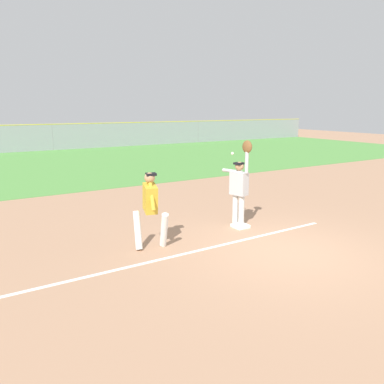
{
  "coord_description": "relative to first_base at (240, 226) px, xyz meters",
  "views": [
    {
      "loc": [
        -5.84,
        -5.68,
        3.08
      ],
      "look_at": [
        -1.09,
        2.17,
        1.05
      ],
      "focal_mm": 35.78,
      "sensor_mm": 36.0,
      "label": 1
    }
  ],
  "objects": [
    {
      "name": "runner",
      "position": [
        -2.66,
        -0.18,
        0.96
      ],
      "size": [
        0.76,
        0.84,
        1.72
      ],
      "rotation": [
        0.0,
        0.0,
        -0.25
      ],
      "color": "white",
      "rests_on": "ground_plane"
    },
    {
      "name": "outfield_grass",
      "position": [
        -0.22,
        14.15,
        -0.04
      ],
      "size": [
        50.38,
        15.41,
        0.01
      ],
      "primitive_type": "cube",
      "color": "#549342",
      "rests_on": "ground_plane"
    },
    {
      "name": "parked_car_green",
      "position": [
        1.14,
        25.04,
        0.63
      ],
      "size": [
        4.57,
        2.45,
        1.25
      ],
      "rotation": [
        0.0,
        0.0,
        -0.1
      ],
      "color": "#1E6B33",
      "rests_on": "ground_plane"
    },
    {
      "name": "ground_plane",
      "position": [
        -0.22,
        -1.89,
        -0.04
      ],
      "size": [
        73.96,
        73.96,
        0.0
      ],
      "primitive_type": "plane",
      "color": "tan"
    },
    {
      "name": "fielder",
      "position": [
        0.03,
        0.12,
        1.08
      ],
      "size": [
        0.38,
        0.89,
        2.28
      ],
      "rotation": [
        0.0,
        0.0,
        3.42
      ],
      "color": "silver",
      "rests_on": "ground_plane"
    },
    {
      "name": "chalk_foul_line",
      "position": [
        -4.0,
        -0.9,
        -0.04
      ],
      "size": [
        12.0,
        0.38,
        0.01
      ],
      "primitive_type": "cube",
      "rotation": [
        0.0,
        0.0,
        0.02
      ],
      "color": "white",
      "rests_on": "ground_plane"
    },
    {
      "name": "parked_car_red",
      "position": [
        6.49,
        24.86,
        0.63
      ],
      "size": [
        4.55,
        2.41,
        1.25
      ],
      "rotation": [
        0.0,
        0.0,
        -0.09
      ],
      "color": "#B21E1E",
      "rests_on": "ground_plane"
    },
    {
      "name": "first_base",
      "position": [
        0.0,
        0.0,
        0.0
      ],
      "size": [
        0.38,
        0.38,
        0.08
      ],
      "primitive_type": "cube",
      "rotation": [
        0.0,
        0.0,
        0.01
      ],
      "color": "white",
      "rests_on": "ground_plane"
    },
    {
      "name": "outfield_fence",
      "position": [
        -0.22,
        21.86,
        0.92
      ],
      "size": [
        50.46,
        0.08,
        1.92
      ],
      "color": "#93999E",
      "rests_on": "ground_plane"
    },
    {
      "name": "baseball",
      "position": [
        -0.2,
        0.15,
        1.91
      ],
      "size": [
        0.07,
        0.07,
        0.07
      ],
      "primitive_type": "sphere",
      "color": "white"
    }
  ]
}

